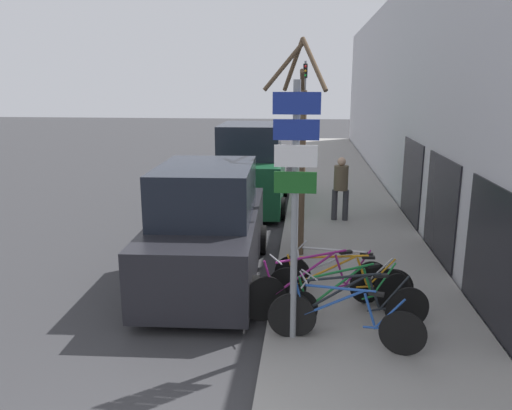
{
  "coord_description": "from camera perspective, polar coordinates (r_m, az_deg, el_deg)",
  "views": [
    {
      "loc": [
        1.53,
        -3.16,
        3.58
      ],
      "look_at": [
        0.67,
        5.17,
        1.55
      ],
      "focal_mm": 35.0,
      "sensor_mm": 36.0,
      "label": 1
    }
  ],
  "objects": [
    {
      "name": "signpost",
      "position": [
        6.51,
        4.49,
        1.09
      ],
      "size": [
        0.6,
        0.11,
        3.49
      ],
      "color": "gray",
      "rests_on": "sidewalk_curb"
    },
    {
      "name": "bicycle_1",
      "position": [
        7.25,
        10.68,
        -11.49
      ],
      "size": [
        2.28,
        0.64,
        0.89
      ],
      "rotation": [
        0.0,
        0.0,
        1.79
      ],
      "color": "black",
      "rests_on": "sidewalk_curb"
    },
    {
      "name": "street_tree",
      "position": [
        10.01,
        5.01,
        5.46
      ],
      "size": [
        1.26,
        1.49,
        4.31
      ],
      "color": "brown",
      "rests_on": "sidewalk_curb"
    },
    {
      "name": "bicycle_3",
      "position": [
        7.81,
        7.18,
        -9.25
      ],
      "size": [
        2.26,
        1.15,
        0.96
      ],
      "rotation": [
        0.0,
        0.0,
        2.03
      ],
      "color": "black",
      "rests_on": "sidewalk_curb"
    },
    {
      "name": "parked_car_1",
      "position": [
        14.83,
        -0.56,
        4.04
      ],
      "size": [
        2.19,
        4.71,
        2.48
      ],
      "rotation": [
        0.0,
        0.0,
        0.02
      ],
      "color": "#144728",
      "rests_on": "ground"
    },
    {
      "name": "pedestrian_near",
      "position": [
        12.97,
        9.67,
        2.37
      ],
      "size": [
        0.43,
        0.36,
        1.64
      ],
      "rotation": [
        0.0,
        0.0,
        -0.09
      ],
      "color": "#333338",
      "rests_on": "sidewalk_curb"
    },
    {
      "name": "bicycle_0",
      "position": [
        6.95,
        10.35,
        -12.81
      ],
      "size": [
        2.0,
        0.65,
        0.84
      ],
      "rotation": [
        0.0,
        0.0,
        1.31
      ],
      "color": "black",
      "rests_on": "sidewalk_curb"
    },
    {
      "name": "sidewalk_curb",
      "position": [
        17.54,
        9.26,
        1.89
      ],
      "size": [
        3.2,
        32.0,
        0.15
      ],
      "color": "gray",
      "rests_on": "ground"
    },
    {
      "name": "parked_car_0",
      "position": [
        9.27,
        -5.51,
        -2.69
      ],
      "size": [
        2.21,
        4.79,
        2.19
      ],
      "rotation": [
        0.0,
        0.0,
        0.05
      ],
      "color": "black",
      "rests_on": "ground"
    },
    {
      "name": "bicycle_5",
      "position": [
        8.31,
        9.58,
        -8.15
      ],
      "size": [
        2.17,
        0.71,
        0.87
      ],
      "rotation": [
        0.0,
        0.0,
        1.3
      ],
      "color": "black",
      "rests_on": "sidewalk_curb"
    },
    {
      "name": "traffic_light",
      "position": [
        24.01,
        5.6,
        12.23
      ],
      "size": [
        0.2,
        0.3,
        4.5
      ],
      "color": "gray",
      "rests_on": "sidewalk_curb"
    },
    {
      "name": "ground_plane",
      "position": [
        14.87,
        -0.2,
        -0.33
      ],
      "size": [
        80.0,
        80.0,
        0.0
      ],
      "primitive_type": "plane",
      "color": "#333335"
    },
    {
      "name": "building_facade",
      "position": [
        17.32,
        15.59,
        11.95
      ],
      "size": [
        0.23,
        32.0,
        6.5
      ],
      "color": "#BCBCC1",
      "rests_on": "ground"
    },
    {
      "name": "bicycle_2",
      "position": [
        7.58,
        10.49,
        -10.43
      ],
      "size": [
        2.01,
        1.16,
        0.86
      ],
      "rotation": [
        0.0,
        0.0,
        2.09
      ],
      "color": "black",
      "rests_on": "sidewalk_curb"
    },
    {
      "name": "bicycle_4",
      "position": [
        8.09,
        9.6,
        -8.82
      ],
      "size": [
        2.3,
        0.44,
        0.86
      ],
      "rotation": [
        0.0,
        0.0,
        1.63
      ],
      "color": "black",
      "rests_on": "sidewalk_curb"
    }
  ]
}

